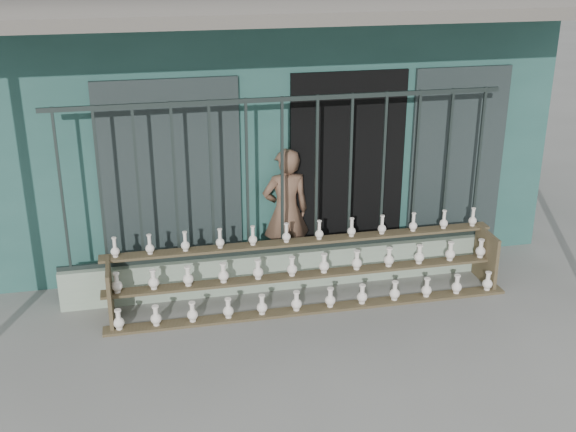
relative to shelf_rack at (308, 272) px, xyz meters
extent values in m
plane|color=slate|center=(-0.21, -0.89, -0.36)|extent=(60.00, 60.00, 0.00)
cube|color=#27534C|center=(-0.21, 3.41, 1.24)|extent=(7.00, 5.00, 3.20)
cube|color=black|center=(0.69, 0.93, 0.84)|extent=(1.40, 0.12, 2.40)
cube|color=#1E2928|center=(-1.41, 0.89, 0.84)|extent=(1.60, 0.08, 2.40)
cube|color=#1E2928|center=(2.09, 0.89, 0.84)|extent=(1.20, 0.08, 2.40)
cube|color=#59544C|center=(-0.21, 0.31, 2.79)|extent=(7.40, 2.00, 0.12)
cube|color=#98AD94|center=(-0.21, 0.41, -0.14)|extent=(5.00, 0.20, 0.45)
cube|color=#283330|center=(-2.56, 0.41, 0.99)|extent=(0.03, 0.03, 1.80)
cube|color=#283330|center=(-2.16, 0.41, 0.99)|extent=(0.03, 0.03, 1.80)
cube|color=#283330|center=(-1.77, 0.41, 0.99)|extent=(0.03, 0.03, 1.80)
cube|color=#283330|center=(-1.38, 0.41, 0.99)|extent=(0.03, 0.03, 1.80)
cube|color=#283330|center=(-0.99, 0.41, 0.99)|extent=(0.03, 0.03, 1.80)
cube|color=#283330|center=(-0.60, 0.41, 0.99)|extent=(0.03, 0.03, 1.80)
cube|color=#283330|center=(-0.21, 0.41, 0.99)|extent=(0.03, 0.03, 1.80)
cube|color=#283330|center=(0.19, 0.41, 0.99)|extent=(0.03, 0.03, 1.80)
cube|color=#283330|center=(0.58, 0.41, 0.99)|extent=(0.03, 0.03, 1.80)
cube|color=#283330|center=(0.97, 0.41, 0.99)|extent=(0.03, 0.03, 1.80)
cube|color=#283330|center=(1.36, 0.41, 0.99)|extent=(0.03, 0.03, 1.80)
cube|color=#283330|center=(1.75, 0.41, 0.99)|extent=(0.03, 0.03, 1.80)
cube|color=#283330|center=(2.14, 0.41, 0.99)|extent=(0.03, 0.03, 1.80)
cube|color=#283330|center=(-0.21, 0.41, 1.86)|extent=(5.00, 0.04, 0.05)
cube|color=#283330|center=(-0.21, 0.41, 0.11)|extent=(5.00, 0.04, 0.05)
cube|color=brown|center=(0.00, -0.24, -0.35)|extent=(4.50, 0.18, 0.03)
cube|color=brown|center=(0.00, 0.01, -0.05)|extent=(4.50, 0.18, 0.03)
cube|color=brown|center=(0.00, 0.26, 0.25)|extent=(4.50, 0.18, 0.03)
cube|color=brown|center=(-2.15, 0.01, -0.04)|extent=(0.04, 0.55, 0.64)
cube|color=brown|center=(2.15, 0.01, -0.04)|extent=(0.04, 0.55, 0.64)
imported|color=brown|center=(-0.08, 0.81, 0.42)|extent=(0.59, 0.41, 1.56)
camera|label=1|loc=(-1.76, -7.00, 3.51)|focal=45.00mm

